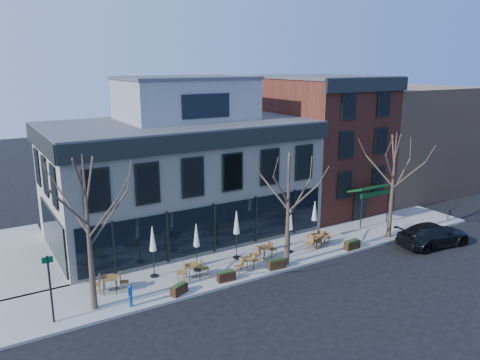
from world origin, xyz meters
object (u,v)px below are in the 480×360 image
parked_sedan (433,235)px  umbrella_0 (153,242)px  cafe_set_0 (110,283)px  call_box (130,295)px

parked_sedan → umbrella_0: 18.92m
parked_sedan → umbrella_0: (-18.18, 5.03, 1.52)m
parked_sedan → cafe_set_0: (-20.89, 4.45, -0.09)m
call_box → umbrella_0: (2.27, 2.65, 1.51)m
umbrella_0 → parked_sedan: bearing=-15.5°
parked_sedan → cafe_set_0: 21.36m
call_box → umbrella_0: bearing=49.4°
parked_sedan → call_box: 20.59m
parked_sedan → cafe_set_0: parked_sedan is taller
parked_sedan → umbrella_0: bearing=81.1°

